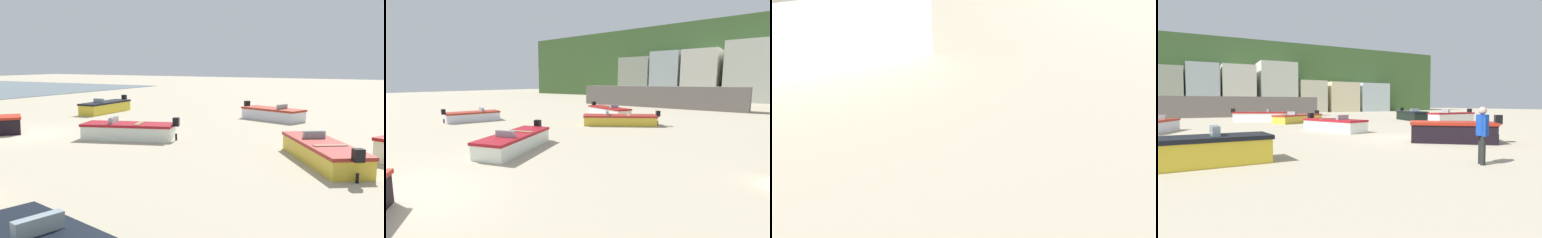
{
  "view_description": "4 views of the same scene",
  "coord_description": "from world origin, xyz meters",
  "views": [
    {
      "loc": [
        14.91,
        17.94,
        3.66
      ],
      "look_at": [
        -1.13,
        9.23,
        1.24
      ],
      "focal_mm": 40.6,
      "sensor_mm": 36.0,
      "label": 1
    },
    {
      "loc": [
        7.86,
        -2.13,
        3.12
      ],
      "look_at": [
        -1.61,
        10.48,
        0.87
      ],
      "focal_mm": 24.39,
      "sensor_mm": 36.0,
      "label": 2
    },
    {
      "loc": [
        -5.33,
        3.43,
        1.52
      ],
      "look_at": [
        -4.24,
        3.32,
        0.88
      ],
      "focal_mm": 43.16,
      "sensor_mm": 36.0,
      "label": 3
    },
    {
      "loc": [
        -9.1,
        -11.67,
        1.71
      ],
      "look_at": [
        1.96,
        10.44,
        0.46
      ],
      "focal_mm": 28.63,
      "sensor_mm": 36.0,
      "label": 4
    }
  ],
  "objects": []
}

